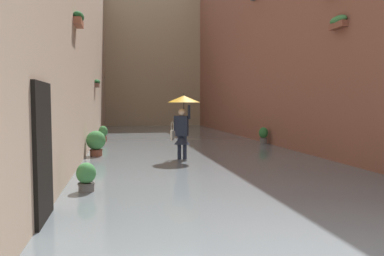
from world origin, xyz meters
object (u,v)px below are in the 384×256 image
object	(u,v)px
person_wading	(183,114)
potted_plant_far_right	(86,178)
potted_plant_mid_right	(96,143)
potted_plant_near_right	(103,134)
potted_plant_near_left	(263,136)

from	to	relation	value
person_wading	potted_plant_far_right	world-z (taller)	person_wading
potted_plant_mid_right	potted_plant_far_right	xyz separation A→B (m)	(-0.14, 5.17, -0.18)
potted_plant_near_right	potted_plant_near_left	size ratio (longest dim) A/B	1.00
person_wading	potted_plant_mid_right	world-z (taller)	person_wading
potted_plant_mid_right	potted_plant_near_left	distance (m)	7.33
person_wading	potted_plant_near_left	size ratio (longest dim) A/B	2.59
person_wading	potted_plant_mid_right	xyz separation A→B (m)	(2.76, -1.33, -0.99)
potted_plant_mid_right	potted_plant_near_right	distance (m)	4.75
potted_plant_mid_right	potted_plant_far_right	world-z (taller)	potted_plant_mid_right
potted_plant_mid_right	potted_plant_far_right	bearing A→B (deg)	91.53
person_wading	potted_plant_near_left	bearing A→B (deg)	-139.06
potted_plant_near_right	potted_plant_far_right	size ratio (longest dim) A/B	1.22
person_wading	potted_plant_far_right	bearing A→B (deg)	55.64
potted_plant_mid_right	potted_plant_near_right	world-z (taller)	potted_plant_mid_right
person_wading	potted_plant_near_right	size ratio (longest dim) A/B	2.60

